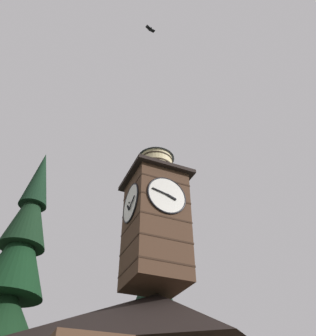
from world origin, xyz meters
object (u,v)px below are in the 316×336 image
clock_tower (155,214)px  flying_bird_high (150,29)px  moon (165,329)px  pine_tree_aside (6,305)px  pine_tree_behind (154,327)px

clock_tower → flying_bird_high: flying_bird_high is taller
flying_bird_high → moon: bearing=-115.8°
clock_tower → pine_tree_aside: size_ratio=0.59×
pine_tree_behind → flying_bird_high: 19.39m
clock_tower → flying_bird_high: size_ratio=14.40×
clock_tower → pine_tree_behind: 7.66m
clock_tower → moon: size_ratio=5.43×
clock_tower → pine_tree_behind: clock_tower is taller
pine_tree_aside → moon: 42.03m
flying_bird_high → pine_tree_behind: bearing=-114.9°
clock_tower → moon: clock_tower is taller
pine_tree_aside → flying_bird_high: flying_bird_high is taller
pine_tree_aside → moon: size_ratio=9.28×
clock_tower → flying_bird_high: 11.91m
pine_tree_aside → pine_tree_behind: bearing=-166.1°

